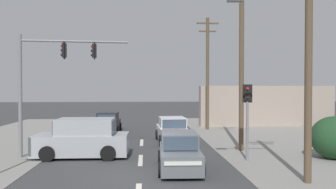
{
  "coord_description": "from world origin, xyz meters",
  "views": [
    {
      "loc": [
        0.22,
        -12.36,
        3.38
      ],
      "look_at": [
        1.37,
        4.0,
        3.07
      ],
      "focal_mm": 35.0,
      "sensor_mm": 36.0,
      "label": 1
    }
  ],
  "objects": [
    {
      "name": "utility_pole_midground_right",
      "position": [
        5.4,
        4.93,
        5.49
      ],
      "size": [
        1.8,
        0.26,
        10.48
      ],
      "color": "brown",
      "rests_on": "ground"
    },
    {
      "name": "hatchback_crossing_left",
      "position": [
        -2.61,
        13.06,
        0.7
      ],
      "size": [
        1.8,
        3.65,
        1.53
      ],
      "color": "black",
      "rests_on": "ground"
    },
    {
      "name": "ground_plane",
      "position": [
        0.0,
        0.0,
        0.0
      ],
      "size": [
        140.0,
        140.0,
        0.0
      ],
      "primitive_type": "plane",
      "color": "#3A3A3D"
    },
    {
      "name": "hatchback_oncoming_near",
      "position": [
        1.64,
        1.15,
        0.7
      ],
      "size": [
        1.88,
        3.69,
        1.53
      ],
      "color": "slate",
      "rests_on": "ground"
    },
    {
      "name": "utility_pole_foreground_right",
      "position": [
        5.84,
        -1.17,
        4.93
      ],
      "size": [
        3.78,
        0.42,
        9.14
      ],
      "color": "brown",
      "rests_on": "ground"
    },
    {
      "name": "traffic_signal_mast",
      "position": [
        -4.54,
        4.05,
        4.15
      ],
      "size": [
        5.28,
        0.55,
        6.0
      ],
      "color": "slate",
      "rests_on": "ground"
    },
    {
      "name": "pedestal_signal_right_kerb",
      "position": [
        4.95,
        2.48,
        2.42
      ],
      "size": [
        0.44,
        0.31,
        3.56
      ],
      "color": "slate",
      "rests_on": "ground"
    },
    {
      "name": "lane_dash_far",
      "position": [
        0.0,
        8.0,
        0.0
      ],
      "size": [
        0.2,
        2.4,
        0.01
      ],
      "primitive_type": "cube",
      "color": "silver",
      "rests_on": "ground"
    },
    {
      "name": "suv_oncoming_mid",
      "position": [
        -2.83,
        3.88,
        0.88
      ],
      "size": [
        4.57,
        2.11,
        1.9
      ],
      "color": "#A3A8AD",
      "rests_on": "ground"
    },
    {
      "name": "shopfront_wall_far",
      "position": [
        11.0,
        16.0,
        1.8
      ],
      "size": [
        12.0,
        1.0,
        3.6
      ],
      "primitive_type": "cube",
      "color": "#A39384",
      "rests_on": "ground"
    },
    {
      "name": "sedan_receding_far",
      "position": [
        1.92,
        7.99,
        0.7
      ],
      "size": [
        2.03,
        4.3,
        1.56
      ],
      "color": "silver",
      "rests_on": "ground"
    },
    {
      "name": "utility_pole_background_right",
      "position": [
        5.3,
        14.06,
        4.8
      ],
      "size": [
        1.8,
        0.26,
        9.13
      ],
      "color": "brown",
      "rests_on": "ground"
    },
    {
      "name": "lane_dash_mid",
      "position": [
        0.0,
        3.0,
        0.0
      ],
      "size": [
        0.2,
        2.4,
        0.01
      ],
      "primitive_type": "cube",
      "color": "silver",
      "rests_on": "ground"
    }
  ]
}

